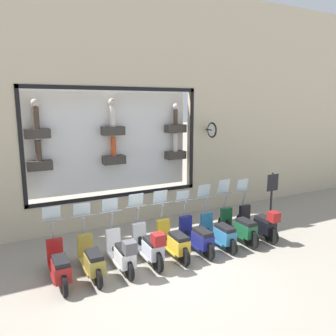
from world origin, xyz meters
The scene contains 12 objects.
ground_plane centered at (0.00, 0.00, 0.00)m, with size 120.00×120.00×0.00m, color gray.
building_facade centered at (3.60, 0.00, 3.96)m, with size 1.20×36.00×7.77m.
scooter_black_0 centered at (0.40, -3.44, 0.48)m, with size 1.80×0.61×1.66m.
scooter_green_1 centered at (0.46, -2.71, 0.45)m, with size 1.81×0.61×1.72m.
scooter_teal_2 centered at (0.45, -1.99, 0.42)m, with size 1.79×0.61×1.64m.
scooter_navy_3 centered at (0.45, -1.26, 0.42)m, with size 1.79×0.60×1.54m.
scooter_yellow_4 centered at (0.46, -0.54, 0.43)m, with size 1.80×0.60×1.62m.
scooter_silver_5 centered at (0.40, 0.19, 0.48)m, with size 1.81×0.61×1.62m.
scooter_white_6 centered at (0.39, 0.91, 0.46)m, with size 1.79×0.60×1.59m.
scooter_olive_7 centered at (0.45, 1.64, 0.41)m, with size 1.79×0.60×1.56m.
scooter_red_8 centered at (0.45, 2.37, 0.42)m, with size 1.80×0.61×1.58m.
shop_sign_post centered at (1.01, -4.47, 0.98)m, with size 0.36×0.45×1.81m.
Camera 1 is at (-6.70, 3.25, 3.96)m, focal length 35.00 mm.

